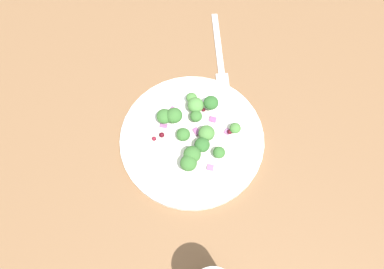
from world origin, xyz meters
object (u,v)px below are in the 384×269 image
Objects in this scene: broccoli_floret_0 at (196,116)px; fork at (219,55)px; plate at (192,139)px; broccoli_floret_1 at (202,145)px; broccoli_floret_2 at (164,116)px.

fork is at bearing -166.87° from broccoli_floret_0.
broccoli_floret_0 reaches higher than plate.
plate is 4.12cm from broccoli_floret_0.
broccoli_floret_0 is 16.36cm from fork.
plate reaches higher than fork.
plate is at bearing -111.85° from broccoli_floret_1.
broccoli_floret_2 is at bearing -3.81° from fork.
broccoli_floret_1 is 0.94× the size of broccoli_floret_2.
fork is at bearing -166.03° from plate.
broccoli_floret_0 is (-3.27, -1.06, 2.27)cm from plate.
broccoli_floret_2 is at bearing -59.54° from broccoli_floret_0.
broccoli_floret_1 is 0.16× the size of fork.
plate is 9.62× the size of broccoli_floret_1.
broccoli_floret_2 reaches higher than plate.
broccoli_floret_0 is at bearing 13.13° from fork.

